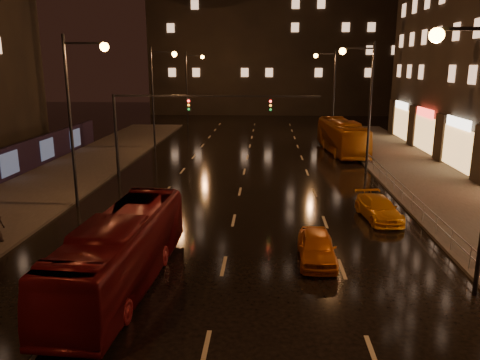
% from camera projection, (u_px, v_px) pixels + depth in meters
% --- Properties ---
extents(ground, '(140.00, 140.00, 0.00)m').
position_uv_depth(ground, '(243.00, 178.00, 35.46)').
color(ground, black).
rests_on(ground, ground).
extents(sidewalk_left, '(7.00, 70.00, 0.15)m').
position_uv_depth(sidewalk_left, '(38.00, 191.00, 31.35)').
color(sidewalk_left, '#38332D').
rests_on(sidewalk_left, ground).
extents(sidewalk_right, '(7.00, 70.00, 0.15)m').
position_uv_depth(sidewalk_right, '(450.00, 198.00, 29.84)').
color(sidewalk_right, '#38332D').
rests_on(sidewalk_right, ground).
extents(building_distant, '(44.00, 16.00, 36.00)m').
position_uv_depth(building_distant, '(282.00, 7.00, 81.25)').
color(building_distant, black).
rests_on(building_distant, ground).
extents(traffic_signal, '(15.31, 0.32, 6.20)m').
position_uv_depth(traffic_signal, '(175.00, 115.00, 34.59)').
color(traffic_signal, black).
rests_on(traffic_signal, ground).
extents(streetlight_right, '(2.64, 0.50, 10.00)m').
position_uv_depth(streetlight_right, '(477.00, 123.00, 15.96)').
color(streetlight_right, black).
rests_on(streetlight_right, ground).
extents(railing_right, '(0.05, 56.00, 1.00)m').
position_uv_depth(railing_right, '(387.00, 174.00, 32.73)').
color(railing_right, '#99999E').
rests_on(railing_right, sidewalk_right).
extents(bus_red, '(2.92, 10.32, 2.84)m').
position_uv_depth(bus_red, '(121.00, 251.00, 17.89)').
color(bus_red, '#5D0D11').
rests_on(bus_red, ground).
extents(bus_curb, '(3.55, 11.40, 3.13)m').
position_uv_depth(bus_curb, '(342.00, 137.00, 45.01)').
color(bus_curb, '#994F0F').
rests_on(bus_curb, ground).
extents(taxi_near, '(1.63, 3.91, 1.32)m').
position_uv_depth(taxi_near, '(317.00, 247.00, 20.29)').
color(taxi_near, '#C76212').
rests_on(taxi_near, ground).
extents(taxi_far, '(2.25, 4.41, 1.23)m').
position_uv_depth(taxi_far, '(379.00, 209.00, 25.83)').
color(taxi_far, orange).
rests_on(taxi_far, ground).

